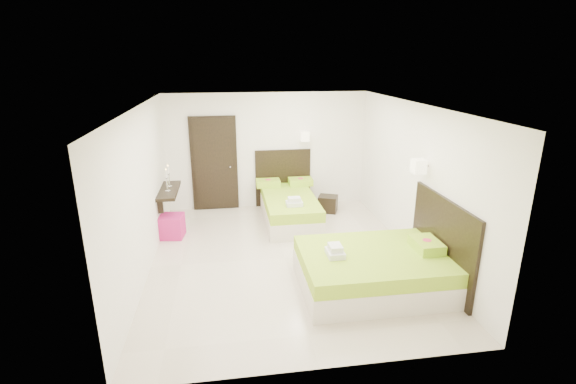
{
  "coord_description": "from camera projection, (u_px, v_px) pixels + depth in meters",
  "views": [
    {
      "loc": [
        -0.92,
        -6.47,
        3.3
      ],
      "look_at": [
        0.1,
        0.3,
        1.1
      ],
      "focal_mm": 26.0,
      "sensor_mm": 36.0,
      "label": 1
    }
  ],
  "objects": [
    {
      "name": "door",
      "position": [
        214.0,
        164.0,
        9.28
      ],
      "size": [
        1.02,
        0.15,
        2.14
      ],
      "color": "black",
      "rests_on": "ground"
    },
    {
      "name": "ottoman",
      "position": [
        172.0,
        226.0,
        8.02
      ],
      "size": [
        0.49,
        0.49,
        0.44
      ],
      "primitive_type": "cube",
      "rotation": [
        0.0,
        0.0,
        -0.13
      ],
      "color": "#AB165E",
      "rests_on": "ground"
    },
    {
      "name": "nightstand",
      "position": [
        328.0,
        204.0,
        9.37
      ],
      "size": [
        0.52,
        0.49,
        0.36
      ],
      "primitive_type": "cube",
      "rotation": [
        0.0,
        0.0,
        -0.4
      ],
      "color": "black",
      "rests_on": "ground"
    },
    {
      "name": "floor",
      "position": [
        285.0,
        258.0,
        7.23
      ],
      "size": [
        5.5,
        5.5,
        0.0
      ],
      "primitive_type": "plane",
      "color": "beige",
      "rests_on": "ground"
    },
    {
      "name": "bed_single",
      "position": [
        289.0,
        205.0,
        8.86
      ],
      "size": [
        1.27,
        2.12,
        1.75
      ],
      "color": "beige",
      "rests_on": "ground"
    },
    {
      "name": "console_shelf",
      "position": [
        168.0,
        191.0,
        8.19
      ],
      "size": [
        0.35,
        1.2,
        0.78
      ],
      "color": "black",
      "rests_on": "ground"
    },
    {
      "name": "bed_double",
      "position": [
        378.0,
        268.0,
        6.23
      ],
      "size": [
        2.16,
        1.84,
        1.78
      ],
      "color": "beige",
      "rests_on": "ground"
    }
  ]
}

